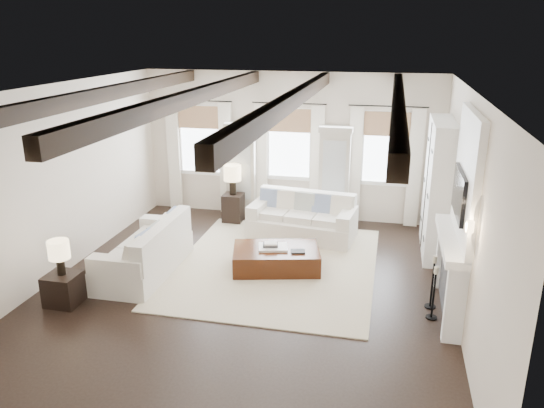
% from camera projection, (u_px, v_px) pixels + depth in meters
% --- Properties ---
extents(ground, '(7.50, 7.50, 0.00)m').
position_uv_depth(ground, '(245.00, 290.00, 8.60)').
color(ground, black).
rests_on(ground, ground).
extents(room_shell, '(6.54, 7.54, 3.22)m').
position_uv_depth(room_shell, '(302.00, 166.00, 8.68)').
color(room_shell, beige).
rests_on(room_shell, ground).
extents(area_rug, '(3.50, 4.20, 0.02)m').
position_uv_depth(area_rug, '(276.00, 265.00, 9.50)').
color(area_rug, beige).
rests_on(area_rug, ground).
extents(sofa_back, '(2.20, 1.20, 0.90)m').
position_uv_depth(sofa_back, '(303.00, 220.00, 10.73)').
color(sofa_back, white).
rests_on(sofa_back, ground).
extents(sofa_left, '(0.99, 2.15, 0.92)m').
position_uv_depth(sofa_left, '(148.00, 253.00, 9.11)').
color(sofa_left, white).
rests_on(sofa_left, ground).
extents(ottoman, '(1.67, 1.26, 0.39)m').
position_uv_depth(ottoman, '(276.00, 259.00, 9.30)').
color(ottoman, black).
rests_on(ottoman, ground).
extents(tray, '(0.58, 0.49, 0.04)m').
position_uv_depth(tray, '(273.00, 247.00, 9.24)').
color(tray, white).
rests_on(tray, ottoman).
extents(book_lower, '(0.30, 0.26, 0.04)m').
position_uv_depth(book_lower, '(270.00, 245.00, 9.25)').
color(book_lower, '#262628').
rests_on(book_lower, tray).
extents(book_upper, '(0.25, 0.22, 0.03)m').
position_uv_depth(book_upper, '(271.00, 243.00, 9.21)').
color(book_upper, beige).
rests_on(book_upper, book_lower).
extents(book_loose, '(0.28, 0.23, 0.03)m').
position_uv_depth(book_loose, '(298.00, 251.00, 9.08)').
color(book_loose, '#262628').
rests_on(book_loose, ottoman).
extents(side_table_front, '(0.49, 0.49, 0.49)m').
position_uv_depth(side_table_front, '(64.00, 289.00, 8.12)').
color(side_table_front, black).
rests_on(side_table_front, ground).
extents(lamp_front, '(0.32, 0.32, 0.55)m').
position_uv_depth(lamp_front, '(59.00, 252.00, 7.92)').
color(lamp_front, black).
rests_on(lamp_front, side_table_front).
extents(side_table_back, '(0.42, 0.42, 0.63)m').
position_uv_depth(side_table_back, '(233.00, 208.00, 11.59)').
color(side_table_back, black).
rests_on(side_table_back, ground).
extents(lamp_back, '(0.38, 0.38, 0.65)m').
position_uv_depth(lamp_back, '(232.00, 175.00, 11.35)').
color(lamp_back, black).
rests_on(lamp_back, side_table_back).
extents(candlestick_near, '(0.17, 0.17, 0.82)m').
position_uv_depth(candlestick_near, '(433.00, 297.00, 7.66)').
color(candlestick_near, black).
rests_on(candlestick_near, ground).
extents(candlestick_far, '(0.17, 0.17, 0.85)m').
position_uv_depth(candlestick_far, '(432.00, 286.00, 7.96)').
color(candlestick_far, black).
rests_on(candlestick_far, ground).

